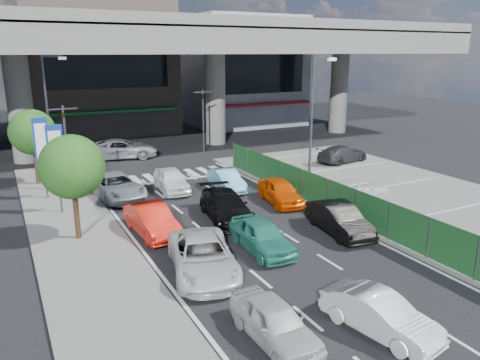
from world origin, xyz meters
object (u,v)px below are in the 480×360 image
parked_sedan_white (358,189)px  kei_truck_front_right (227,180)px  hatch_black_mid_right (339,219)px  street_lamp_left (49,103)px  traffic_light_left (65,127)px  signboard_near (56,157)px  taxi_orange_left (152,220)px  traffic_cone (321,190)px  tree_near (72,167)px  crossing_wagon_silver (122,149)px  traffic_light_right (203,105)px  street_lamp_right (314,111)px  van_white_back_left (274,321)px  taxi_teal_mid (262,235)px  sedan_black_mid (226,206)px  sedan_white_front_mid (171,180)px  hatch_white_back_mid (380,314)px  tree_far (32,132)px  wagon_silver_front_left (116,186)px  sedan_white_mid_left (203,256)px  signboard_far (42,147)px  parked_sedan_dgrey (342,154)px  taxi_orange_right (280,191)px

parked_sedan_white → kei_truck_front_right: bearing=45.9°
hatch_black_mid_right → street_lamp_left: bearing=126.9°
traffic_light_left → parked_sedan_white: (14.15, -9.36, -3.24)m
signboard_near → kei_truck_front_right: size_ratio=1.25×
traffic_light_left → taxi_orange_left: traffic_light_left is taller
parked_sedan_white → traffic_cone: size_ratio=5.81×
tree_near → crossing_wagon_silver: size_ratio=0.87×
traffic_light_right → street_lamp_right: street_lamp_right is taller
van_white_back_left → kei_truck_front_right: (5.51, 14.59, 0.01)m
parked_sedan_white → tree_near: bearing=85.0°
street_lamp_right → crossing_wagon_silver: 16.62m
taxi_teal_mid → crossing_wagon_silver: crossing_wagon_silver is taller
sedan_black_mid → traffic_cone: bearing=17.2°
sedan_white_front_mid → taxi_orange_left: bearing=-111.4°
hatch_white_back_mid → van_white_back_left: bearing=147.3°
traffic_light_right → street_lamp_right: size_ratio=0.65×
street_lamp_left → tree_near: bearing=-92.8°
signboard_near → parked_sedan_white: 16.24m
tree_far → taxi_teal_mid: tree_far is taller
taxi_teal_mid → sedan_black_mid: 4.17m
traffic_light_right → street_lamp_right: bearing=-82.7°
tree_near → hatch_black_mid_right: (10.93, -4.69, -2.70)m
traffic_light_left → parked_sedan_white: traffic_light_left is taller
sedan_black_mid → wagon_silver_front_left: bearing=132.2°
hatch_white_back_mid → traffic_cone: (6.88, 12.00, -0.24)m
street_lamp_right → parked_sedan_white: 5.34m
traffic_light_right → sedan_white_mid_left: size_ratio=1.05×
street_lamp_right → crossing_wagon_silver: bearing=121.1°
signboard_far → crossing_wagon_silver: size_ratio=0.85×
traffic_cone → sedan_white_mid_left: bearing=-149.5°
van_white_back_left → taxi_orange_left: taxi_orange_left is taller
crossing_wagon_silver → kei_truck_front_right: bearing=-150.8°
traffic_light_right → parked_sedan_dgrey: bearing=-47.2°
tree_far → kei_truck_front_right: (10.16, -6.41, -2.76)m
signboard_near → signboard_far: 3.03m
traffic_light_left → taxi_orange_right: (10.10, -7.60, -3.27)m
street_lamp_left → parked_sedan_white: street_lamp_left is taller
traffic_light_left → kei_truck_front_right: size_ratio=1.38×
wagon_silver_front_left → parked_sedan_dgrey: (17.32, 0.96, 0.00)m
street_lamp_left → sedan_white_mid_left: bearing=-81.2°
hatch_black_mid_right → parked_sedan_white: (4.01, 3.34, 0.00)m
hatch_white_back_mid → wagon_silver_front_left: size_ratio=0.75×
tree_near → traffic_light_right: bearing=50.2°
sedan_white_mid_left → parked_sedan_dgrey: 20.57m
signboard_far → traffic_light_left: bearing=35.7°
sedan_white_mid_left → hatch_black_mid_right: bearing=20.7°
tree_far → wagon_silver_front_left: bearing=-52.3°
hatch_white_back_mid → parked_sedan_dgrey: parked_sedan_dgrey is taller
kei_truck_front_right → taxi_orange_right: bearing=-62.1°
wagon_silver_front_left → parked_sedan_dgrey: bearing=-3.6°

